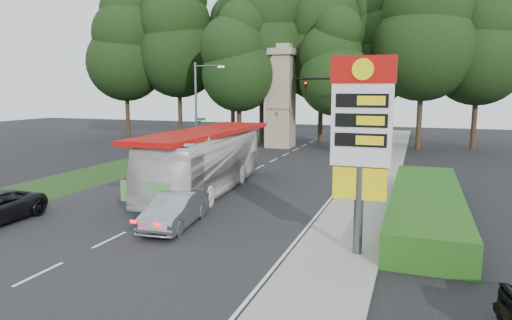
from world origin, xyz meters
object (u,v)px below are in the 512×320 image
(traffic_signal_mast, at_px, (350,103))
(streetlight_signs, at_px, (198,105))
(monument, at_px, (280,96))
(sedan_silver, at_px, (175,210))
(transit_bus, at_px, (206,161))
(gas_station_pylon, at_px, (361,129))

(traffic_signal_mast, height_order, streetlight_signs, streetlight_signs)
(monument, relative_size, sedan_silver, 2.29)
(streetlight_signs, relative_size, transit_bus, 0.64)
(monument, xyz_separation_m, sedan_silver, (3.50, -27.08, -4.38))
(gas_station_pylon, bearing_deg, sedan_silver, 173.16)
(traffic_signal_mast, distance_m, monument, 9.76)
(gas_station_pylon, xyz_separation_m, monument, (-11.20, 28.01, 0.66))
(transit_bus, bearing_deg, gas_station_pylon, -44.26)
(streetlight_signs, xyz_separation_m, monument, (4.99, 7.99, 0.67))
(streetlight_signs, height_order, sedan_silver, streetlight_signs)
(traffic_signal_mast, distance_m, sedan_silver, 21.85)
(sedan_silver, bearing_deg, gas_station_pylon, -13.37)
(traffic_signal_mast, bearing_deg, monument, 142.00)
(monument, height_order, sedan_silver, monument)
(traffic_signal_mast, height_order, monument, monument)
(traffic_signal_mast, relative_size, sedan_silver, 1.64)
(transit_bus, bearing_deg, traffic_signal_mast, 62.13)
(traffic_signal_mast, xyz_separation_m, streetlight_signs, (-12.67, -1.99, -0.23))
(transit_bus, bearing_deg, streetlight_signs, 112.67)
(transit_bus, xyz_separation_m, sedan_silver, (1.72, -6.58, -1.03))
(streetlight_signs, bearing_deg, traffic_signal_mast, 8.92)
(sedan_silver, bearing_deg, transit_bus, 98.12)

